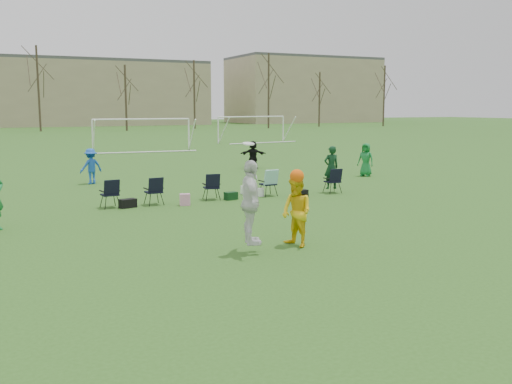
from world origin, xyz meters
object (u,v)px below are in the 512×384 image
fielder_blue (91,166)px  goal_right (252,122)px  fielder_green_far (366,160)px  center_contest (273,206)px  fielder_black (253,155)px  goal_mid (142,126)px

fielder_blue → goal_right: (18.70, 23.60, 1.15)m
fielder_green_far → center_contest: (-10.63, -10.94, 0.25)m
fielder_black → fielder_green_far: bearing=149.8°
fielder_green_far → fielder_black: 6.48m
fielder_black → goal_mid: size_ratio=0.20×
fielder_blue → goal_right: goal_right is taller
goal_right → fielder_black: bearing=-122.8°
fielder_green_far → goal_right: 27.15m
fielder_black → goal_right: bearing=-87.6°
goal_right → fielder_green_far: bearing=-111.2°
fielder_green_far → goal_right: bearing=134.8°
goal_mid → goal_right: same height
goal_right → fielder_blue: bearing=-136.4°
fielder_green_far → center_contest: 15.25m
fielder_black → center_contest: bearing=93.7°
fielder_black → goal_mid: 15.18m
goal_mid → goal_right: (12.00, 6.00, 0.00)m
goal_mid → fielder_green_far: bearing=-70.1°
center_contest → fielder_green_far: bearing=45.8°
goal_mid → fielder_blue: bearing=-106.9°
center_contest → goal_right: size_ratio=0.35×
center_contest → goal_right: 40.96m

